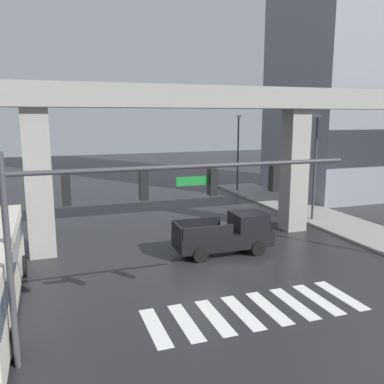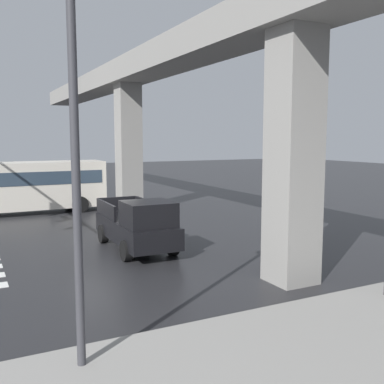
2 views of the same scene
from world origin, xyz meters
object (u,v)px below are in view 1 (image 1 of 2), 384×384
object	(u,v)px
street_lamp_mid_block	(316,155)
street_lamp_far_north	(238,144)
traffic_signal_mast	(139,200)
pickup_truck	(228,234)

from	to	relation	value
street_lamp_mid_block	street_lamp_far_north	distance (m)	11.87
traffic_signal_mast	street_lamp_mid_block	world-z (taller)	street_lamp_mid_block
street_lamp_mid_block	pickup_truck	bearing A→B (deg)	-153.32
pickup_truck	street_lamp_far_north	size ratio (longest dim) A/B	0.71
pickup_truck	street_lamp_mid_block	distance (m)	9.84
street_lamp_mid_block	street_lamp_far_north	size ratio (longest dim) A/B	1.00
street_lamp_far_north	pickup_truck	bearing A→B (deg)	-117.13
traffic_signal_mast	street_lamp_far_north	size ratio (longest dim) A/B	1.50
street_lamp_far_north	traffic_signal_mast	bearing A→B (deg)	-121.88
street_lamp_mid_block	street_lamp_far_north	world-z (taller)	same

